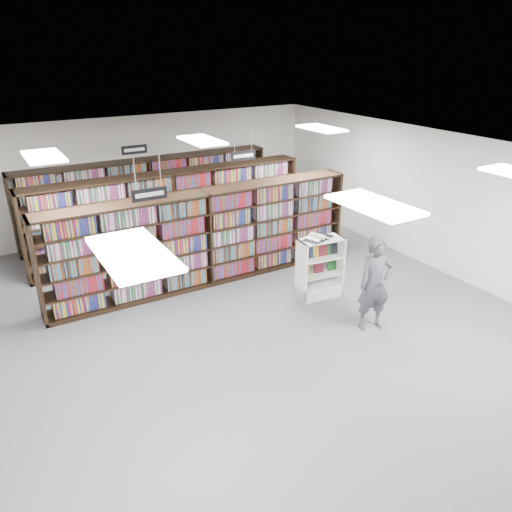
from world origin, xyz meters
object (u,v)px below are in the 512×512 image
open_book (318,237)px  bookshelf_row_near (206,238)px  endcap_display (319,276)px  shopper (375,284)px

open_book → bookshelf_row_near: bearing=115.4°
bookshelf_row_near → open_book: 2.46m
endcap_display → open_book: open_book is taller
open_book → endcap_display: bearing=-26.5°
bookshelf_row_near → endcap_display: bearing=-45.3°
open_book → shopper: bearing=-103.0°
endcap_display → open_book: (-0.06, 0.01, 0.88)m
endcap_display → shopper: size_ratio=0.72×
bookshelf_row_near → open_book: bearing=-46.2°
open_book → shopper: (0.15, -1.56, -0.43)m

